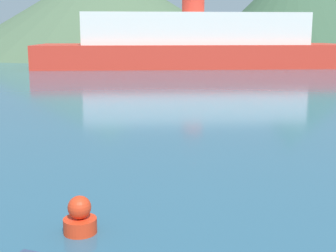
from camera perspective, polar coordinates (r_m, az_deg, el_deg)
The scene contains 4 objects.
ferry_distant at distance 51.99m, azimuth 3.04°, elevation 10.01°, with size 34.45×13.97×7.33m.
buoy_marker at distance 9.11m, azimuth -10.70°, elevation -10.93°, with size 0.63×0.63×0.73m.
hill_west at distance 82.58m, azimuth -7.58°, elevation 13.96°, with size 50.91×50.91×15.22m.
hill_central at distance 84.11m, azimuth 15.50°, elevation 13.96°, with size 33.28×33.28×16.28m.
Camera 1 is at (1.13, 1.46, 3.72)m, focal length 50.00 mm.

